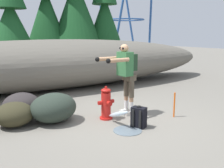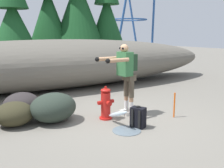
% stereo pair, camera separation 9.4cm
% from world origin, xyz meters
% --- Properties ---
extents(ground_plane, '(56.00, 56.00, 0.04)m').
position_xyz_m(ground_plane, '(0.00, 0.00, -0.02)').
color(ground_plane, slate).
extents(dirt_embankment, '(13.80, 3.20, 1.78)m').
position_xyz_m(dirt_embankment, '(0.00, 4.20, 0.89)').
color(dirt_embankment, '#666056').
rests_on(dirt_embankment, ground_plane).
extents(fire_hydrant, '(0.40, 0.35, 0.78)m').
position_xyz_m(fire_hydrant, '(-0.28, 0.14, 0.36)').
color(fire_hydrant, red).
rests_on(fire_hydrant, ground_plane).
extents(hydrant_water_jet, '(0.59, 1.05, 0.45)m').
position_xyz_m(hydrant_water_jet, '(-0.28, -0.52, 0.17)').
color(hydrant_water_jet, silver).
rests_on(hydrant_water_jet, ground_plane).
extents(utility_worker, '(1.00, 0.59, 1.73)m').
position_xyz_m(utility_worker, '(0.30, 0.19, 1.10)').
color(utility_worker, beige).
rests_on(utility_worker, ground_plane).
extents(spare_backpack, '(0.36, 0.36, 0.47)m').
position_xyz_m(spare_backpack, '(0.06, -0.69, 0.22)').
color(spare_backpack, black).
rests_on(spare_backpack, ground_plane).
extents(boulder_large, '(1.36, 1.29, 0.66)m').
position_xyz_m(boulder_large, '(-1.39, 0.57, 0.33)').
color(boulder_large, '#29332B').
rests_on(boulder_large, ground_plane).
extents(boulder_mid, '(1.14, 1.13, 0.53)m').
position_xyz_m(boulder_mid, '(-2.21, 0.73, 0.26)').
color(boulder_mid, '#34311F').
rests_on(boulder_mid, ground_plane).
extents(boulder_small, '(1.13, 1.22, 0.57)m').
position_xyz_m(boulder_small, '(-1.93, 1.37, 0.29)').
color(boulder_small, '#302B2B').
rests_on(boulder_small, ground_plane).
extents(pine_tree_center, '(2.07, 2.07, 4.90)m').
position_xyz_m(pine_tree_center, '(-1.14, 6.59, 2.67)').
color(pine_tree_center, '#47331E').
rests_on(pine_tree_center, ground_plane).
extents(pine_tree_right, '(1.99, 1.99, 5.96)m').
position_xyz_m(pine_tree_right, '(0.66, 7.53, 3.25)').
color(pine_tree_right, '#47331E').
rests_on(pine_tree_right, ground_plane).
extents(pine_tree_ridge_end, '(1.98, 1.98, 5.71)m').
position_xyz_m(pine_tree_ridge_end, '(3.51, 6.95, 3.06)').
color(pine_tree_ridge_end, '#47331E').
rests_on(pine_tree_ridge_end, ground_plane).
extents(survey_stake, '(0.04, 0.04, 0.60)m').
position_xyz_m(survey_stake, '(1.19, -0.58, 0.30)').
color(survey_stake, '#E55914').
rests_on(survey_stake, ground_plane).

